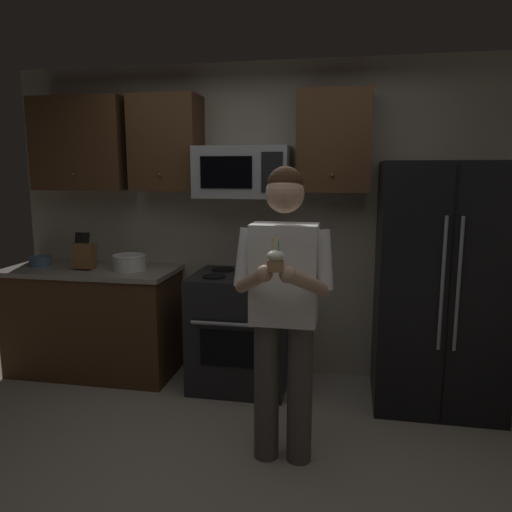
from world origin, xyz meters
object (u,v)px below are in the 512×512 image
(bowl_small_colored, at_px, (40,261))
(cupcake, at_px, (275,260))
(oven_range, at_px, (241,330))
(microwave, at_px, (243,172))
(bowl_large_white, at_px, (129,262))
(knife_block, at_px, (85,255))
(person, at_px, (284,301))
(refrigerator, at_px, (440,286))

(bowl_small_colored, bearing_deg, cupcake, -31.11)
(oven_range, xyz_separation_m, microwave, (0.00, 0.12, 1.26))
(oven_range, relative_size, bowl_large_white, 3.38)
(knife_block, xyz_separation_m, bowl_small_colored, (-0.46, 0.06, -0.07))
(knife_block, relative_size, person, 0.18)
(oven_range, bearing_deg, knife_block, -178.72)
(microwave, bearing_deg, oven_range, -90.02)
(refrigerator, xyz_separation_m, person, (-1.02, -0.97, 0.10))
(oven_range, xyz_separation_m, knife_block, (-1.33, -0.03, 0.58))
(microwave, height_order, bowl_small_colored, microwave)
(person, height_order, cupcake, person)
(oven_range, height_order, refrigerator, refrigerator)
(refrigerator, relative_size, bowl_large_white, 6.52)
(refrigerator, distance_m, knife_block, 2.83)
(bowl_large_white, bearing_deg, refrigerator, -1.09)
(person, bearing_deg, cupcake, -90.00)
(oven_range, bearing_deg, bowl_large_white, 179.55)
(bowl_large_white, bearing_deg, oven_range, -0.45)
(bowl_large_white, relative_size, person, 0.16)
(knife_block, bearing_deg, microwave, 6.42)
(person, relative_size, cupcake, 10.13)
(microwave, bearing_deg, refrigerator, -6.03)
(bowl_small_colored, relative_size, cupcake, 1.05)
(oven_range, xyz_separation_m, person, (0.48, -1.01, 0.53))
(oven_range, height_order, microwave, microwave)
(knife_block, distance_m, bowl_small_colored, 0.47)
(oven_range, xyz_separation_m, bowl_small_colored, (-1.78, 0.03, 0.50))
(microwave, xyz_separation_m, refrigerator, (1.50, -0.16, -0.82))
(cupcake, bearing_deg, oven_range, 109.72)
(microwave, bearing_deg, bowl_large_white, -173.25)
(microwave, bearing_deg, bowl_small_colored, -177.11)
(microwave, distance_m, cupcake, 1.59)
(microwave, height_order, cupcake, microwave)
(oven_range, height_order, person, person)
(oven_range, xyz_separation_m, cupcake, (0.48, -1.33, 0.83))
(bowl_large_white, relative_size, cupcake, 1.59)
(knife_block, distance_m, person, 2.05)
(microwave, bearing_deg, cupcake, -71.79)
(knife_block, bearing_deg, bowl_small_colored, 172.64)
(refrigerator, height_order, bowl_large_white, refrigerator)
(oven_range, relative_size, cupcake, 5.36)
(bowl_small_colored, xyz_separation_m, cupcake, (2.26, -1.36, 0.33))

